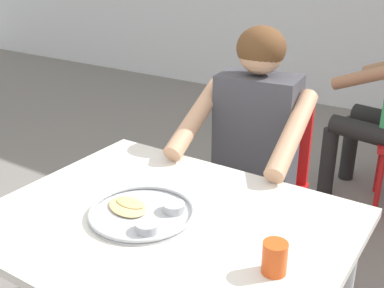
{
  "coord_description": "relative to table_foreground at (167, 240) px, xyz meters",
  "views": [
    {
      "loc": [
        0.84,
        -0.97,
        1.51
      ],
      "look_at": [
        0.02,
        0.29,
        0.89
      ],
      "focal_mm": 44.13,
      "sensor_mm": 36.0,
      "label": 1
    }
  ],
  "objects": [
    {
      "name": "drinking_cup",
      "position": [
        0.38,
        -0.06,
        0.12
      ],
      "size": [
        0.07,
        0.07,
        0.09
      ],
      "color": "#D84C19",
      "rests_on": "table_foreground"
    },
    {
      "name": "diner_foreground",
      "position": [
        -0.05,
        0.67,
        0.07
      ],
      "size": [
        0.53,
        0.58,
        1.22
      ],
      "color": "#333333",
      "rests_on": "ground"
    },
    {
      "name": "table_foreground",
      "position": [
        0.0,
        0.0,
        0.0
      ],
      "size": [
        1.09,
        0.87,
        0.74
      ],
      "color": "silver",
      "rests_on": "ground"
    },
    {
      "name": "thali_tray",
      "position": [
        -0.07,
        -0.02,
        0.09
      ],
      "size": [
        0.34,
        0.34,
        0.03
      ],
      "color": "#B7BABF",
      "rests_on": "table_foreground"
    },
    {
      "name": "chair_foreground",
      "position": [
        -0.07,
        0.88,
        -0.17
      ],
      "size": [
        0.43,
        0.44,
        0.85
      ],
      "color": "red",
      "rests_on": "ground"
    }
  ]
}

